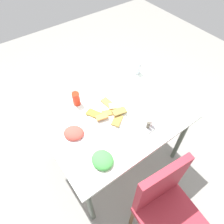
# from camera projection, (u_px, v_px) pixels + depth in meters

# --- Properties ---
(ground_plane) EXTENTS (6.00, 6.00, 0.00)m
(ground_plane) POSITION_uv_depth(u_px,v_px,m) (114.00, 156.00, 2.30)
(ground_plane) COLOR gray
(dining_table) EXTENTS (1.17, 0.88, 0.74)m
(dining_table) POSITION_uv_depth(u_px,v_px,m) (115.00, 120.00, 1.78)
(dining_table) COLOR white
(dining_table) RESTS_ON ground_plane
(dining_chair) EXTENTS (0.46, 0.46, 0.92)m
(dining_chair) POSITION_uv_depth(u_px,v_px,m) (166.00, 206.00, 1.47)
(dining_chair) COLOR maroon
(dining_chair) RESTS_ON ground_plane
(pide_platter) EXTENTS (0.32, 0.33, 0.05)m
(pide_platter) POSITION_uv_depth(u_px,v_px,m) (108.00, 113.00, 1.72)
(pide_platter) COLOR white
(pide_platter) RESTS_ON dining_table
(salad_plate_greens) EXTENTS (0.23, 0.23, 0.06)m
(salad_plate_greens) POSITION_uv_depth(u_px,v_px,m) (74.00, 134.00, 1.58)
(salad_plate_greens) COLOR white
(salad_plate_greens) RESTS_ON dining_table
(salad_plate_rice) EXTENTS (0.24, 0.24, 0.07)m
(salad_plate_rice) POSITION_uv_depth(u_px,v_px,m) (103.00, 160.00, 1.43)
(salad_plate_rice) COLOR white
(salad_plate_rice) RESTS_ON dining_table
(soda_can) EXTENTS (0.07, 0.07, 0.12)m
(soda_can) POSITION_uv_depth(u_px,v_px,m) (76.00, 99.00, 1.75)
(soda_can) COLOR red
(soda_can) RESTS_ON dining_table
(drinking_glass) EXTENTS (0.07, 0.07, 0.12)m
(drinking_glass) POSITION_uv_depth(u_px,v_px,m) (137.00, 67.00, 2.02)
(drinking_glass) COLOR silver
(drinking_glass) RESTS_ON dining_table
(paper_napkin) EXTENTS (0.18, 0.18, 0.00)m
(paper_napkin) POSITION_uv_depth(u_px,v_px,m) (102.00, 87.00, 1.93)
(paper_napkin) COLOR white
(paper_napkin) RESTS_ON dining_table
(fork) EXTENTS (0.20, 0.02, 0.00)m
(fork) POSITION_uv_depth(u_px,v_px,m) (101.00, 85.00, 1.94)
(fork) COLOR silver
(fork) RESTS_ON paper_napkin
(spoon) EXTENTS (0.18, 0.02, 0.00)m
(spoon) POSITION_uv_depth(u_px,v_px,m) (103.00, 88.00, 1.92)
(spoon) COLOR silver
(spoon) RESTS_ON paper_napkin
(condiment_caddy) EXTENTS (0.09, 0.09, 0.08)m
(condiment_caddy) POSITION_uv_depth(u_px,v_px,m) (149.00, 125.00, 1.62)
(condiment_caddy) COLOR #B2B2B7
(condiment_caddy) RESTS_ON dining_table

